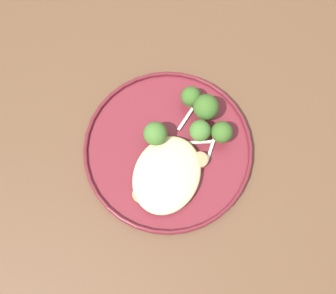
% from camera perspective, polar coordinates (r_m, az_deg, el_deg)
% --- Properties ---
extents(ground, '(6.00, 6.00, 0.00)m').
position_cam_1_polar(ground, '(1.44, -1.07, -7.40)').
color(ground, '#665B51').
extents(wooden_dining_table, '(1.40, 1.00, 0.74)m').
position_cam_1_polar(wooden_dining_table, '(0.80, -1.92, 0.72)').
color(wooden_dining_table, brown).
rests_on(wooden_dining_table, ground).
extents(dinner_plate, '(0.29, 0.29, 0.02)m').
position_cam_1_polar(dinner_plate, '(0.70, 0.00, -0.28)').
color(dinner_plate, maroon).
rests_on(dinner_plate, wooden_dining_table).
extents(noodle_bed, '(0.14, 0.11, 0.03)m').
position_cam_1_polar(noodle_bed, '(0.67, -0.17, -3.89)').
color(noodle_bed, beige).
rests_on(noodle_bed, dinner_plate).
extents(seared_scallop_tilted_round, '(0.03, 0.03, 0.01)m').
position_cam_1_polar(seared_scallop_tilted_round, '(0.67, -1.13, -7.88)').
color(seared_scallop_tilted_round, beige).
rests_on(seared_scallop_tilted_round, dinner_plate).
extents(seared_scallop_left_edge, '(0.02, 0.02, 0.01)m').
position_cam_1_polar(seared_scallop_left_edge, '(0.67, 0.03, -4.02)').
color(seared_scallop_left_edge, '#DBB77A').
rests_on(seared_scallop_left_edge, dinner_plate).
extents(seared_scallop_rear_pale, '(0.03, 0.03, 0.01)m').
position_cam_1_polar(seared_scallop_rear_pale, '(0.68, -1.42, -2.52)').
color(seared_scallop_rear_pale, beige).
rests_on(seared_scallop_rear_pale, dinner_plate).
extents(seared_scallop_center_golden, '(0.03, 0.03, 0.02)m').
position_cam_1_polar(seared_scallop_center_golden, '(0.68, -0.69, -0.72)').
color(seared_scallop_center_golden, '#DBB77A').
rests_on(seared_scallop_center_golden, dinner_plate).
extents(seared_scallop_tiny_bay, '(0.03, 0.03, 0.01)m').
position_cam_1_polar(seared_scallop_tiny_bay, '(0.69, 1.09, -0.48)').
color(seared_scallop_tiny_bay, '#DBB77A').
rests_on(seared_scallop_tiny_bay, dinner_plate).
extents(seared_scallop_large_seared, '(0.03, 0.03, 0.02)m').
position_cam_1_polar(seared_scallop_large_seared, '(0.68, 4.51, -1.83)').
color(seared_scallop_large_seared, '#E5C689').
rests_on(seared_scallop_large_seared, dinner_plate).
extents(seared_scallop_on_noodles, '(0.03, 0.03, 0.01)m').
position_cam_1_polar(seared_scallop_on_noodles, '(0.67, -3.81, -6.64)').
color(seared_scallop_on_noodles, '#DBB77A').
rests_on(seared_scallop_on_noodles, dinner_plate).
extents(broccoli_floret_front_edge, '(0.04, 0.04, 0.05)m').
position_cam_1_polar(broccoli_floret_front_edge, '(0.68, 4.51, 2.27)').
color(broccoli_floret_front_edge, '#7A994C').
rests_on(broccoli_floret_front_edge, dinner_plate).
extents(broccoli_floret_split_head, '(0.04, 0.04, 0.05)m').
position_cam_1_polar(broccoli_floret_split_head, '(0.70, 3.23, 7.03)').
color(broccoli_floret_split_head, '#89A356').
rests_on(broccoli_floret_split_head, dinner_plate).
extents(broccoli_floret_small_sprig, '(0.04, 0.04, 0.06)m').
position_cam_1_polar(broccoli_floret_small_sprig, '(0.67, -1.78, 1.85)').
color(broccoli_floret_small_sprig, '#7A994C').
rests_on(broccoli_floret_small_sprig, dinner_plate).
extents(broccoli_floret_beside_noodles, '(0.04, 0.04, 0.05)m').
position_cam_1_polar(broccoli_floret_beside_noodles, '(0.68, 7.54, 2.03)').
color(broccoli_floret_beside_noodles, '#89A356').
rests_on(broccoli_floret_beside_noodles, dinner_plate).
extents(broccoli_floret_right_tilted, '(0.04, 0.04, 0.06)m').
position_cam_1_polar(broccoli_floret_right_tilted, '(0.69, 5.33, 5.56)').
color(broccoli_floret_right_tilted, '#89A356').
rests_on(broccoli_floret_right_tilted, dinner_plate).
extents(onion_sliver_curled_piece, '(0.06, 0.01, 0.00)m').
position_cam_1_polar(onion_sliver_curled_piece, '(0.70, 6.21, 0.28)').
color(onion_sliver_curled_piece, silver).
rests_on(onion_sliver_curled_piece, dinner_plate).
extents(onion_sliver_short_strip, '(0.05, 0.01, 0.00)m').
position_cam_1_polar(onion_sliver_short_strip, '(0.71, 2.48, 3.95)').
color(onion_sliver_short_strip, silver).
rests_on(onion_sliver_short_strip, dinner_plate).
extents(onion_sliver_pale_crescent, '(0.02, 0.04, 0.00)m').
position_cam_1_polar(onion_sliver_pale_crescent, '(0.70, 4.52, 0.98)').
color(onion_sliver_pale_crescent, silver).
rests_on(onion_sliver_pale_crescent, dinner_plate).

